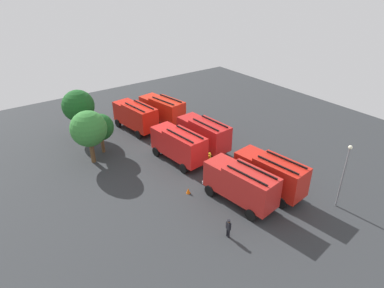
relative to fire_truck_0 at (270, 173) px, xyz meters
name	(u,v)px	position (x,y,z in m)	size (l,w,h in m)	color
ground_plane	(192,155)	(10.28, 1.73, -2.15)	(56.76, 56.76, 0.00)	#2D3033
fire_truck_0	(270,173)	(0.00, 0.00, 0.00)	(7.44, 3.43, 3.88)	red
fire_truck_1	(204,133)	(10.56, -0.18, 0.00)	(7.34, 3.14, 3.88)	red
fire_truck_2	(162,109)	(19.92, -0.18, 0.00)	(7.51, 3.71, 3.88)	red
fire_truck_3	(241,183)	(0.40, 3.46, 0.00)	(7.46, 3.51, 3.88)	red
fire_truck_4	(179,144)	(9.98, 3.78, 0.00)	(7.41, 3.33, 3.88)	red
fire_truck_5	(135,116)	(20.03, 3.88, 0.00)	(7.44, 3.45, 3.88)	red
firefighter_0	(167,137)	(14.40, 2.53, -1.24)	(0.45, 0.48, 1.64)	black
firefighter_1	(228,227)	(-2.34, 7.29, -1.20)	(0.45, 0.30, 1.70)	black
firefighter_2	(209,159)	(6.98, 1.78, -1.19)	(0.43, 0.48, 1.72)	black
firefighter_3	(149,103)	(25.93, -1.47, -1.18)	(0.28, 0.44, 1.73)	black
tree_0	(89,129)	(15.49, 11.67, 1.95)	(3.94, 3.94, 6.10)	brown
tree_1	(100,127)	(16.99, 9.86, 1.07)	(3.09, 3.09, 4.79)	brown
tree_2	(78,106)	(22.61, 10.32, 2.01)	(3.99, 3.99, 6.19)	brown
traffic_cone_0	(188,191)	(4.36, 6.48, -1.86)	(0.42, 0.42, 0.59)	#F2600C
traffic_cone_1	(274,175)	(1.36, -2.28, -1.79)	(0.51, 0.51, 0.74)	#F2600C
lamppost	(344,172)	(-5.19, -3.39, 1.55)	(0.36, 0.36, 6.29)	slate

